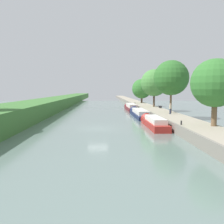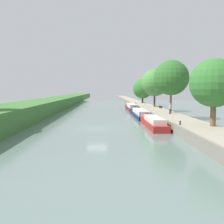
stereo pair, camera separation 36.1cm
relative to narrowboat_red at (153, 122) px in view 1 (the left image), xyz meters
The scene contains 14 objects.
ground_plane 7.45m from the narrowboat_red, 168.79° to the right, with size 160.00×160.00×0.00m, color slate.
right_towpath 3.85m from the narrowboat_red, 22.05° to the right, with size 4.12×260.00×1.07m.
stone_quay 2.00m from the narrowboat_red, 46.25° to the right, with size 0.25×260.00×1.12m.
narrowboat_red is the anchor object (origin of this frame).
narrowboat_navy 13.26m from the narrowboat_red, 90.10° to the left, with size 2.20×14.96×2.09m.
narrowboat_maroon 27.57m from the narrowboat_red, 90.01° to the left, with size 2.11×14.15×2.18m.
tree_rightbank_near 9.99m from the narrowboat_red, 55.67° to the right, with size 5.00×5.00×6.96m.
tree_rightbank_midnear 11.28m from the narrowboat_red, 61.59° to the left, with size 5.71×5.71×8.57m.
tree_rightbank_midfar 23.98m from the narrowboat_red, 78.54° to the left, with size 5.93×5.93×8.27m.
tree_rightbank_far 40.13m from the narrowboat_red, 83.61° to the left, with size 5.59×5.59×6.86m.
person_walking 7.28m from the narrowboat_red, 57.60° to the left, with size 0.34×0.34×1.66m.
mooring_bollard_near 6.40m from the narrowboat_red, 73.49° to the right, with size 0.16×0.16×0.45m.
mooring_bollard_far 33.98m from the narrowboat_red, 86.95° to the left, with size 0.16×0.16×0.45m.
park_bench 19.72m from the narrowboat_red, 74.76° to the left, with size 0.44×1.50×0.47m.
Camera 1 is at (0.71, -31.41, 4.84)m, focal length 40.55 mm.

